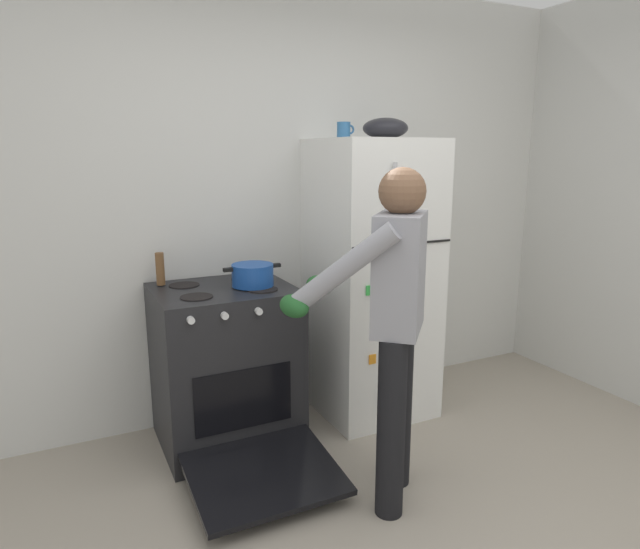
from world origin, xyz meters
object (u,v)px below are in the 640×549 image
object	(u,v)px
person_cook	(390,309)
coffee_mug	(344,130)
refrigerator	(371,279)
stove_range	(227,368)
pepper_mill	(160,269)
mixing_bowl	(385,128)
red_pot	(253,275)

from	to	relation	value
person_cook	coffee_mug	xyz separation A→B (m)	(0.26, 0.93, 0.83)
refrigerator	stove_range	size ratio (longest dim) A/B	1.42
coffee_mug	pepper_mill	xyz separation A→B (m)	(-1.09, 0.15, -0.77)
stove_range	mixing_bowl	size ratio (longest dim) A/B	4.47
refrigerator	red_pot	distance (m)	0.82
red_pot	person_cook	bearing A→B (deg)	-65.80
stove_range	coffee_mug	size ratio (longest dim) A/B	10.96
refrigerator	stove_range	distance (m)	1.05
stove_range	coffee_mug	world-z (taller)	coffee_mug
coffee_mug	mixing_bowl	world-z (taller)	mixing_bowl
pepper_mill	coffee_mug	bearing A→B (deg)	-7.84
person_cook	mixing_bowl	distance (m)	1.32
person_cook	mixing_bowl	xyz separation A→B (m)	(0.51, 0.88, 0.84)
refrigerator	mixing_bowl	size ratio (longest dim) A/B	6.34
person_cook	pepper_mill	distance (m)	1.36
pepper_mill	mixing_bowl	size ratio (longest dim) A/B	0.67
person_cook	stove_range	bearing A→B (deg)	121.75
stove_range	pepper_mill	world-z (taller)	pepper_mill
coffee_mug	mixing_bowl	bearing A→B (deg)	-10.99
stove_range	mixing_bowl	bearing A→B (deg)	0.99
red_pot	coffee_mug	distance (m)	1.02
mixing_bowl	person_cook	bearing A→B (deg)	-120.39
stove_range	mixing_bowl	distance (m)	1.71
red_pot	pepper_mill	xyz separation A→B (m)	(-0.46, 0.25, 0.03)
stove_range	mixing_bowl	xyz separation A→B (m)	(1.05, 0.02, 1.35)
person_cook	coffee_mug	distance (m)	1.27
stove_range	red_pot	xyz separation A→B (m)	(0.16, -0.03, 0.54)
pepper_mill	mixing_bowl	world-z (taller)	mixing_bowl
red_pot	coffee_mug	world-z (taller)	coffee_mug
mixing_bowl	red_pot	bearing A→B (deg)	-176.77
refrigerator	person_cook	world-z (taller)	refrigerator
stove_range	mixing_bowl	world-z (taller)	mixing_bowl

